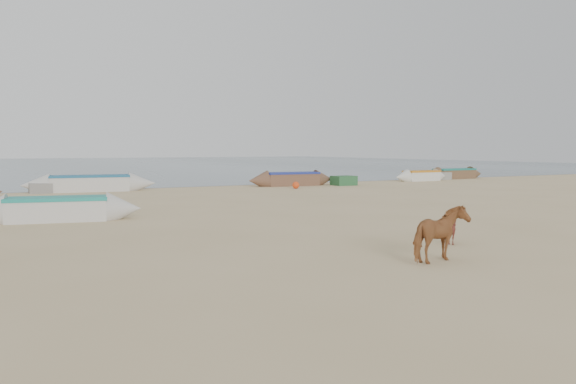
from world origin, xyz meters
The scene contains 7 objects.
ground centered at (0.00, 0.00, 0.00)m, with size 140.00×140.00×0.00m, color tan.
sea centered at (0.00, 82.00, 0.01)m, with size 160.00×160.00×0.00m, color slate.
cow_adult centered at (-0.41, -3.90, 0.62)m, with size 0.67×1.47×1.25m, color #985C31.
calf_front centered at (1.48, -2.29, 0.39)m, with size 0.63×0.71×0.79m, color #55231A.
near_canoe centered at (-7.09, 7.65, 0.42)m, with size 5.58×1.25×0.84m, color beige, non-canonical shape.
waterline_canoes centered at (-0.81, 20.61, 0.43)m, with size 57.62×4.36×0.96m.
beach_clutter centered at (3.72, 19.88, 0.30)m, with size 44.70×4.48×0.64m.
Camera 1 is at (-9.14, -13.13, 2.51)m, focal length 35.00 mm.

